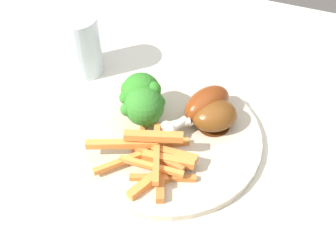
{
  "coord_description": "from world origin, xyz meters",
  "views": [
    {
      "loc": [
        -0.2,
        0.41,
        1.25
      ],
      "look_at": [
        -0.05,
        -0.01,
        0.77
      ],
      "focal_mm": 48.97,
      "sensor_mm": 36.0,
      "label": 1
    }
  ],
  "objects_px": {
    "broccoli_floret_front": "(144,104)",
    "water_glass": "(80,44)",
    "chicken_drumstick_near": "(211,116)",
    "broccoli_floret_middle": "(140,92)",
    "chicken_drumstick_far": "(205,105)",
    "carrot_fries_pile": "(153,158)",
    "broccoli_floret_back": "(149,103)",
    "dining_table": "(139,173)",
    "dinner_plate": "(168,138)"
  },
  "relations": [
    {
      "from": "broccoli_floret_front",
      "to": "water_glass",
      "type": "bearing_deg",
      "value": -31.37
    },
    {
      "from": "chicken_drumstick_near",
      "to": "broccoli_floret_middle",
      "type": "bearing_deg",
      "value": 5.23
    },
    {
      "from": "broccoli_floret_front",
      "to": "chicken_drumstick_far",
      "type": "height_order",
      "value": "broccoli_floret_front"
    },
    {
      "from": "broccoli_floret_front",
      "to": "chicken_drumstick_near",
      "type": "bearing_deg",
      "value": -162.79
    },
    {
      "from": "carrot_fries_pile",
      "to": "broccoli_floret_back",
      "type": "bearing_deg",
      "value": -64.91
    },
    {
      "from": "broccoli_floret_front",
      "to": "broccoli_floret_middle",
      "type": "height_order",
      "value": "broccoli_floret_middle"
    },
    {
      "from": "broccoli_floret_front",
      "to": "broccoli_floret_middle",
      "type": "distance_m",
      "value": 0.02
    },
    {
      "from": "broccoli_floret_back",
      "to": "water_glass",
      "type": "xyz_separation_m",
      "value": [
        0.16,
        -0.09,
        0.0
      ]
    },
    {
      "from": "dining_table",
      "to": "broccoli_floret_back",
      "type": "bearing_deg",
      "value": -115.34
    },
    {
      "from": "carrot_fries_pile",
      "to": "chicken_drumstick_near",
      "type": "relative_size",
      "value": 1.36
    },
    {
      "from": "carrot_fries_pile",
      "to": "water_glass",
      "type": "relative_size",
      "value": 1.46
    },
    {
      "from": "dining_table",
      "to": "carrot_fries_pile",
      "type": "bearing_deg",
      "value": 133.22
    },
    {
      "from": "dinner_plate",
      "to": "broccoli_floret_front",
      "type": "relative_size",
      "value": 4.01
    },
    {
      "from": "chicken_drumstick_far",
      "to": "water_glass",
      "type": "bearing_deg",
      "value": -11.4
    },
    {
      "from": "broccoli_floret_front",
      "to": "chicken_drumstick_far",
      "type": "bearing_deg",
      "value": -150.45
    },
    {
      "from": "carrot_fries_pile",
      "to": "dining_table",
      "type": "bearing_deg",
      "value": -46.78
    },
    {
      "from": "broccoli_floret_middle",
      "to": "chicken_drumstick_near",
      "type": "relative_size",
      "value": 0.63
    },
    {
      "from": "broccoli_floret_middle",
      "to": "broccoli_floret_back",
      "type": "distance_m",
      "value": 0.02
    },
    {
      "from": "broccoli_floret_middle",
      "to": "carrot_fries_pile",
      "type": "relative_size",
      "value": 0.47
    },
    {
      "from": "chicken_drumstick_far",
      "to": "water_glass",
      "type": "xyz_separation_m",
      "value": [
        0.23,
        -0.05,
        0.02
      ]
    },
    {
      "from": "dining_table",
      "to": "broccoli_floret_front",
      "type": "xyz_separation_m",
      "value": [
        -0.01,
        -0.02,
        0.14
      ]
    },
    {
      "from": "dining_table",
      "to": "broccoli_floret_middle",
      "type": "distance_m",
      "value": 0.15
    },
    {
      "from": "chicken_drumstick_near",
      "to": "water_glass",
      "type": "bearing_deg",
      "value": -14.33
    },
    {
      "from": "broccoli_floret_front",
      "to": "carrot_fries_pile",
      "type": "relative_size",
      "value": 0.44
    },
    {
      "from": "broccoli_floret_front",
      "to": "water_glass",
      "type": "distance_m",
      "value": 0.18
    },
    {
      "from": "broccoli_floret_middle",
      "to": "chicken_drumstick_far",
      "type": "height_order",
      "value": "broccoli_floret_middle"
    },
    {
      "from": "chicken_drumstick_far",
      "to": "carrot_fries_pile",
      "type": "bearing_deg",
      "value": 71.23
    },
    {
      "from": "chicken_drumstick_near",
      "to": "dining_table",
      "type": "bearing_deg",
      "value": 25.81
    },
    {
      "from": "chicken_drumstick_near",
      "to": "broccoli_floret_back",
      "type": "bearing_deg",
      "value": 14.89
    },
    {
      "from": "water_glass",
      "to": "broccoli_floret_back",
      "type": "bearing_deg",
      "value": 151.21
    },
    {
      "from": "broccoli_floret_middle",
      "to": "water_glass",
      "type": "xyz_separation_m",
      "value": [
        0.14,
        -0.07,
        -0.0
      ]
    },
    {
      "from": "chicken_drumstick_near",
      "to": "dinner_plate",
      "type": "bearing_deg",
      "value": 37.1
    },
    {
      "from": "chicken_drumstick_far",
      "to": "broccoli_floret_middle",
      "type": "bearing_deg",
      "value": 15.52
    },
    {
      "from": "dining_table",
      "to": "broccoli_floret_back",
      "type": "relative_size",
      "value": 20.5
    },
    {
      "from": "broccoli_floret_back",
      "to": "chicken_drumstick_far",
      "type": "relative_size",
      "value": 0.49
    },
    {
      "from": "dining_table",
      "to": "dinner_plate",
      "type": "height_order",
      "value": "dinner_plate"
    },
    {
      "from": "dining_table",
      "to": "chicken_drumstick_far",
      "type": "distance_m",
      "value": 0.17
    },
    {
      "from": "broccoli_floret_middle",
      "to": "broccoli_floret_back",
      "type": "bearing_deg",
      "value": 145.22
    },
    {
      "from": "broccoli_floret_front",
      "to": "broccoli_floret_middle",
      "type": "relative_size",
      "value": 0.95
    },
    {
      "from": "dinner_plate",
      "to": "broccoli_floret_back",
      "type": "bearing_deg",
      "value": -25.0
    },
    {
      "from": "dinner_plate",
      "to": "carrot_fries_pile",
      "type": "xyz_separation_m",
      "value": [
        0.0,
        0.06,
        0.02
      ]
    },
    {
      "from": "dinner_plate",
      "to": "broccoli_floret_middle",
      "type": "height_order",
      "value": "broccoli_floret_middle"
    },
    {
      "from": "broccoli_floret_back",
      "to": "chicken_drumstick_far",
      "type": "height_order",
      "value": "broccoli_floret_back"
    },
    {
      "from": "dinner_plate",
      "to": "water_glass",
      "type": "bearing_deg",
      "value": -28.11
    },
    {
      "from": "chicken_drumstick_far",
      "to": "water_glass",
      "type": "height_order",
      "value": "water_glass"
    },
    {
      "from": "broccoli_floret_back",
      "to": "broccoli_floret_middle",
      "type": "bearing_deg",
      "value": -34.78
    },
    {
      "from": "chicken_drumstick_far",
      "to": "chicken_drumstick_near",
      "type": "bearing_deg",
      "value": 131.92
    },
    {
      "from": "dining_table",
      "to": "chicken_drumstick_near",
      "type": "relative_size",
      "value": 10.89
    },
    {
      "from": "dinner_plate",
      "to": "chicken_drumstick_near",
      "type": "height_order",
      "value": "chicken_drumstick_near"
    },
    {
      "from": "dinner_plate",
      "to": "chicken_drumstick_near",
      "type": "relative_size",
      "value": 2.41
    }
  ]
}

